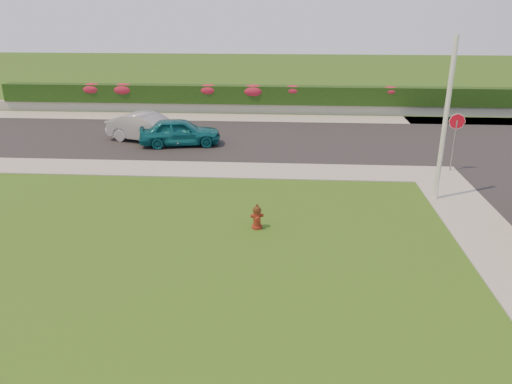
# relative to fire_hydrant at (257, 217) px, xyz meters

# --- Properties ---
(ground) EXTENTS (120.00, 120.00, 0.00)m
(ground) POSITION_rel_fire_hydrant_xyz_m (-0.19, -3.46, -0.37)
(ground) COLOR black
(ground) RESTS_ON ground
(street_far) EXTENTS (26.00, 8.00, 0.04)m
(street_far) POSITION_rel_fire_hydrant_xyz_m (-5.19, 10.54, -0.35)
(street_far) COLOR black
(street_far) RESTS_ON ground
(sidewalk_far) EXTENTS (24.00, 2.00, 0.04)m
(sidewalk_far) POSITION_rel_fire_hydrant_xyz_m (-6.19, 5.54, -0.35)
(sidewalk_far) COLOR gray
(sidewalk_far) RESTS_ON ground
(curb_corner) EXTENTS (2.00, 2.00, 0.04)m
(curb_corner) POSITION_rel_fire_hydrant_xyz_m (6.81, 5.54, -0.35)
(curb_corner) COLOR gray
(curb_corner) RESTS_ON ground
(sidewalk_beyond) EXTENTS (34.00, 2.00, 0.04)m
(sidewalk_beyond) POSITION_rel_fire_hydrant_xyz_m (-1.19, 15.54, -0.35)
(sidewalk_beyond) COLOR gray
(sidewalk_beyond) RESTS_ON ground
(retaining_wall) EXTENTS (34.00, 0.40, 0.60)m
(retaining_wall) POSITION_rel_fire_hydrant_xyz_m (-1.19, 17.04, -0.07)
(retaining_wall) COLOR gray
(retaining_wall) RESTS_ON ground
(hedge) EXTENTS (32.00, 0.90, 1.10)m
(hedge) POSITION_rel_fire_hydrant_xyz_m (-1.19, 17.14, 0.78)
(hedge) COLOR black
(hedge) RESTS_ON retaining_wall
(fire_hydrant) EXTENTS (0.41, 0.38, 0.78)m
(fire_hydrant) POSITION_rel_fire_hydrant_xyz_m (0.00, 0.00, 0.00)
(fire_hydrant) COLOR #560F0D
(fire_hydrant) RESTS_ON ground
(sedan_teal) EXTENTS (4.05, 2.20, 1.31)m
(sedan_teal) POSITION_rel_fire_hydrant_xyz_m (-4.29, 9.17, 0.32)
(sedan_teal) COLOR #0C5661
(sedan_teal) RESTS_ON street_far
(sedan_silver) EXTENTS (4.41, 2.67, 1.37)m
(sedan_silver) POSITION_rel_fire_hydrant_xyz_m (-6.00, 9.81, 0.36)
(sedan_silver) COLOR #9DA0A4
(sedan_silver) RESTS_ON street_far
(utility_pole) EXTENTS (0.16, 0.16, 5.54)m
(utility_pole) POSITION_rel_fire_hydrant_xyz_m (6.08, 2.81, 2.40)
(utility_pole) COLOR silver
(utility_pole) RESTS_ON ground
(stop_sign) EXTENTS (0.66, 0.06, 2.40)m
(stop_sign) POSITION_rel_fire_hydrant_xyz_m (7.53, 6.02, 1.40)
(stop_sign) COLOR slate
(stop_sign) RESTS_ON ground
(flower_clump_a) EXTENTS (1.44, 0.92, 0.72)m
(flower_clump_a) POSITION_rel_fire_hydrant_xyz_m (-11.51, 17.04, 1.05)
(flower_clump_a) COLOR #A31C39
(flower_clump_a) RESTS_ON hedge
(flower_clump_b) EXTENTS (1.51, 0.97, 0.75)m
(flower_clump_b) POSITION_rel_fire_hydrant_xyz_m (-9.49, 17.04, 1.03)
(flower_clump_b) COLOR #A31C39
(flower_clump_b) RESTS_ON hedge
(flower_clump_c) EXTENTS (1.39, 0.89, 0.70)m
(flower_clump_c) POSITION_rel_fire_hydrant_xyz_m (-4.13, 17.04, 1.06)
(flower_clump_c) COLOR #A31C39
(flower_clump_c) RESTS_ON hedge
(flower_clump_d) EXTENTS (1.54, 0.99, 0.77)m
(flower_clump_d) POSITION_rel_fire_hydrant_xyz_m (-1.33, 17.04, 1.03)
(flower_clump_d) COLOR #A31C39
(flower_clump_d) RESTS_ON hedge
(flower_clump_e) EXTENTS (1.23, 0.79, 0.61)m
(flower_clump_e) POSITION_rel_fire_hydrant_xyz_m (1.09, 17.04, 1.09)
(flower_clump_e) COLOR #A31C39
(flower_clump_e) RESTS_ON hedge
(flower_clump_f) EXTENTS (1.19, 0.76, 0.59)m
(flower_clump_f) POSITION_rel_fire_hydrant_xyz_m (7.00, 17.04, 1.10)
(flower_clump_f) COLOR #A31C39
(flower_clump_f) RESTS_ON hedge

